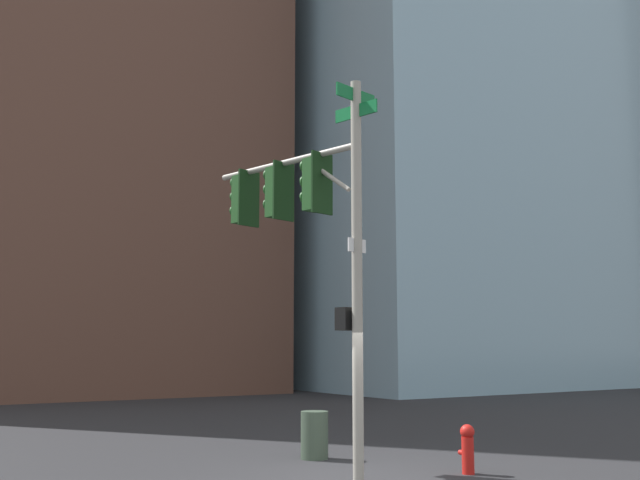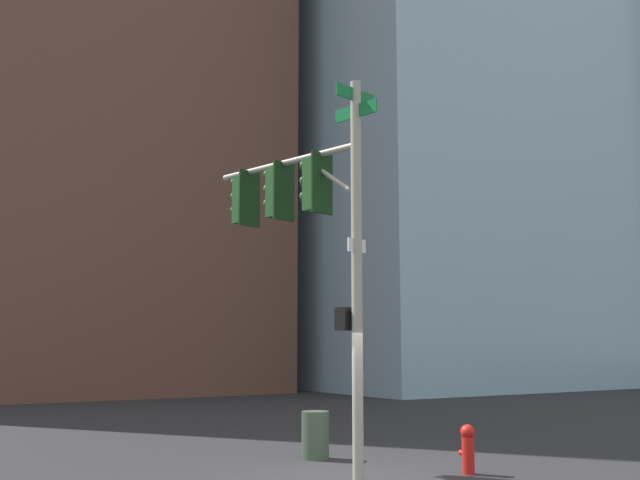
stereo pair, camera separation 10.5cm
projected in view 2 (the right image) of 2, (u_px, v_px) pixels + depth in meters
The scene contains 6 objects.
ground_plane at pixel (353, 477), 12.90m from camera, with size 200.00×200.00×0.00m, color #262628.
signal_pole_assembly at pixel (303, 216), 14.02m from camera, with size 4.14×1.45×7.01m.
fire_hydrant at pixel (468, 447), 13.27m from camera, with size 0.34×0.26×0.87m.
litter_bin at pixel (315, 435), 15.07m from camera, with size 0.56×0.56×0.95m, color #384738.
building_brick_nearside at pixel (51, 55), 42.42m from camera, with size 21.70×20.21×37.69m, color brown.
building_glass_tower at pixel (439, 2), 58.07m from camera, with size 32.02×33.98×58.17m, color #8CB2C6.
Camera 2 is at (-10.99, 7.61, 2.26)m, focal length 41.58 mm.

